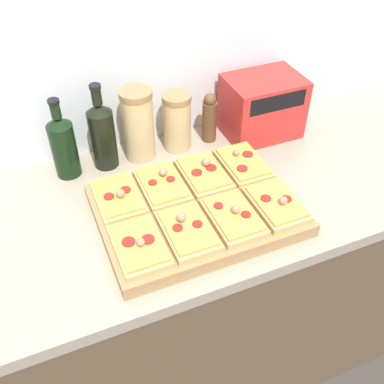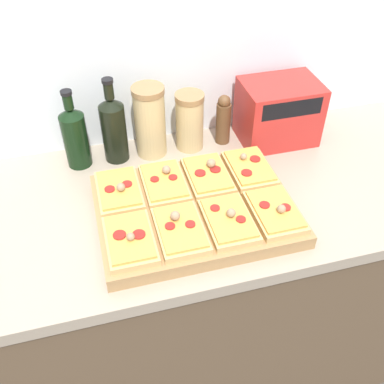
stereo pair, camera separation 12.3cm
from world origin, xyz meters
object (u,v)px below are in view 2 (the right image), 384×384
wine_bottle (114,128)px  pepper_mill (223,120)px  grain_jar_short (190,121)px  toaster_oven (278,112)px  olive_oil_bottle (75,136)px  grain_jar_tall (150,121)px  cutting_board (195,210)px

wine_bottle → pepper_mill: bearing=0.0°
grain_jar_short → pepper_mill: (0.11, 0.00, -0.01)m
toaster_oven → grain_jar_short: bearing=174.5°
pepper_mill → wine_bottle: bearing=180.0°
grain_jar_short → wine_bottle: bearing=180.0°
olive_oil_bottle → toaster_oven: (0.65, -0.03, -0.00)m
grain_jar_tall → cutting_board: bearing=-80.0°
wine_bottle → grain_jar_tall: bearing=0.0°
cutting_board → wine_bottle: wine_bottle is taller
cutting_board → grain_jar_short: bearing=77.6°
grain_jar_short → pepper_mill: 0.11m
olive_oil_bottle → toaster_oven: 0.65m
olive_oil_bottle → wine_bottle: (0.12, -0.00, 0.01)m
wine_bottle → grain_jar_short: (0.24, 0.00, -0.02)m
grain_jar_short → toaster_oven: bearing=-5.5°
pepper_mill → grain_jar_short: bearing=180.0°
wine_bottle → grain_jar_short: bearing=0.0°
olive_oil_bottle → grain_jar_tall: bearing=-0.0°
cutting_board → olive_oil_bottle: size_ratio=2.07×
wine_bottle → grain_jar_tall: (0.11, 0.00, 0.00)m
cutting_board → grain_jar_tall: size_ratio=2.27×
wine_bottle → toaster_oven: 0.53m
olive_oil_bottle → pepper_mill: (0.47, -0.00, -0.02)m
wine_bottle → pepper_mill: 0.35m
cutting_board → wine_bottle: size_ratio=1.92×
grain_jar_short → toaster_oven: size_ratio=0.71×
pepper_mill → olive_oil_bottle: bearing=180.0°
pepper_mill → toaster_oven: bearing=-8.9°
olive_oil_bottle → grain_jar_tall: (0.23, -0.00, 0.01)m
grain_jar_tall → grain_jar_short: (0.13, 0.00, -0.02)m
cutting_board → pepper_mill: 0.38m
cutting_board → pepper_mill: bearing=60.2°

